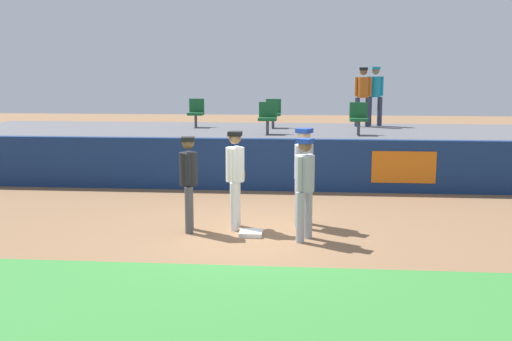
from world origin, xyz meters
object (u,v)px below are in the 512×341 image
Objects in this scene: spectator_capped at (363,92)px; first_base at (251,233)px; seat_front_right at (359,117)px; seat_front_center at (268,116)px; player_runner_visitor at (305,182)px; spectator_hooded at (375,92)px; player_fielder_home at (235,173)px; player_coach_visitor at (304,170)px; seat_back_center at (273,112)px; player_umpire at (189,177)px; seat_back_left at (196,111)px.

first_base is at bearing 72.17° from spectator_capped.
seat_front_right is 1.00× the size of seat_front_center.
player_runner_visitor is 8.81m from spectator_hooded.
seat_front_center is at bearing -144.93° from player_runner_visitor.
player_fielder_home is 1.02× the size of spectator_capped.
spectator_hooded is at bearing -168.55° from player_runner_visitor.
spectator_hooded is (3.30, 7.79, 1.22)m from player_fielder_home.
player_coach_visitor is 5.03m from seat_front_right.
seat_back_center is 2.95m from seat_front_right.
seat_front_right is at bearing -168.16° from player_runner_visitor.
first_base is at bearing 70.54° from player_umpire.
player_umpire is 2.05× the size of seat_back_center.
spectator_hooded is at bearing 75.65° from seat_front_right.
seat_front_center reaches higher than first_base.
first_base is at bearing -89.54° from seat_back_center.
player_umpire is 8.74m from spectator_capped.
seat_back_center is (1.08, 7.17, 0.71)m from player_umpire.
player_fielder_home is 8.55m from spectator_hooded.
seat_back_center is (-0.99, 7.57, 0.69)m from player_runner_visitor.
seat_back_center is at bearing -147.57° from player_runner_visitor.
seat_front_right and seat_front_center have the same top height.
seat_front_right is at bearing 67.74° from first_base.
seat_front_right reaches higher than player_umpire.
player_umpire is 2.05× the size of seat_back_left.
seat_front_center is at bearing 180.00° from seat_front_right.
player_runner_visitor is 2.11m from player_umpire.
seat_front_center is at bearing 159.56° from player_umpire.
spectator_hooded is at bearing 143.58° from player_umpire.
spectator_hooded is at bearing 9.68° from seat_back_left.
seat_front_center is 3.66m from spectator_capped.
seat_back_center reaches higher than player_fielder_home.
seat_front_center is (-0.04, -1.80, 0.00)m from seat_back_center.
spectator_hooded reaches higher than seat_front_right.
spectator_capped is (4.94, 0.64, 0.55)m from seat_back_left.
player_umpire is 2.05× the size of seat_front_right.
seat_front_right is (2.61, 5.08, 0.67)m from player_fielder_home.
spectator_hooded is at bearing 157.99° from player_fielder_home.
spectator_capped reaches higher than first_base.
player_umpire is at bearing -80.41° from seat_back_left.
player_fielder_home reaches higher than player_runner_visitor.
player_fielder_home reaches higher than player_umpire.
seat_back_left is 0.47× the size of spectator_hooded.
player_coach_visitor is 2.18× the size of seat_back_left.
player_runner_visitor is 0.98m from player_coach_visitor.
seat_back_center is at bearing 0.00° from seat_back_left.
player_runner_visitor is (0.93, -0.21, 0.98)m from first_base.
spectator_capped reaches higher than player_fielder_home.
player_coach_visitor is 7.87m from spectator_hooded.
seat_front_right reaches higher than first_base.
seat_back_center is 1.00× the size of seat_front_center.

